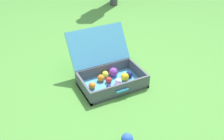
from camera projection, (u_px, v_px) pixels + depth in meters
The scene contains 3 objects.
ground_plane at pixel (118, 90), 2.22m from camera, with size 16.00×16.00×0.00m, color #4C8C38.
open_suitcase at pixel (109, 72), 2.27m from camera, with size 0.55×0.58×0.42m.
stray_ball_on_grass at pixel (127, 139), 1.70m from camera, with size 0.08×0.08×0.08m, color blue.
Camera 1 is at (-0.84, -1.57, 1.34)m, focal length 41.14 mm.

